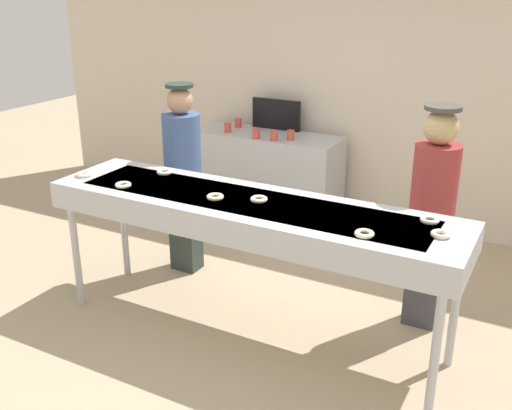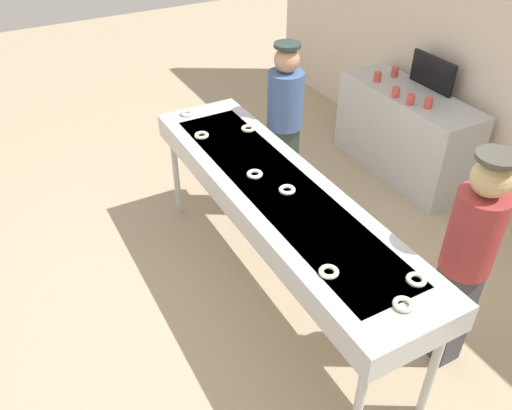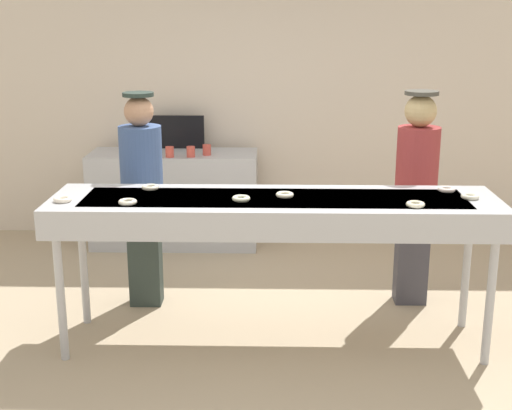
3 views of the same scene
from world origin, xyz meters
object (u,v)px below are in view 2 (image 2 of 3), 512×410
object	(u,v)px
sugar_donut_1	(403,304)
worker_assistant	(468,254)
paper_cup_2	(395,72)
paper_cup_4	(377,77)
sugar_donut_3	(416,280)
sugar_donut_6	(287,190)
prep_counter	(404,133)
sugar_donut_2	(329,272)
sugar_donut_4	(187,113)
paper_cup_3	(428,103)
fryer_conveyor	(279,199)
sugar_donut_5	(255,174)
sugar_donut_0	(202,135)
worker_baker	(285,123)
menu_display	(433,73)
sugar_donut_7	(248,129)
paper_cup_0	(411,99)

from	to	relation	value
sugar_donut_1	worker_assistant	world-z (taller)	worker_assistant
paper_cup_2	paper_cup_4	size ratio (longest dim) A/B	1.00
sugar_donut_3	paper_cup_2	bearing A→B (deg)	141.14
sugar_donut_6	paper_cup_2	size ratio (longest dim) A/B	1.19
prep_counter	sugar_donut_2	bearing A→B (deg)	-51.47
worker_assistant	sugar_donut_4	bearing A→B (deg)	22.74
prep_counter	sugar_donut_3	bearing A→B (deg)	-42.07
sugar_donut_1	sugar_donut_3	bearing A→B (deg)	119.75
paper_cup_2	paper_cup_3	bearing A→B (deg)	-16.86
prep_counter	fryer_conveyor	bearing A→B (deg)	-65.57
sugar_donut_5	paper_cup_4	size ratio (longest dim) A/B	1.19
paper_cup_4	paper_cup_2	bearing A→B (deg)	93.46
sugar_donut_3	prep_counter	world-z (taller)	sugar_donut_3
sugar_donut_0	prep_counter	xyz separation A→B (m)	(-0.03, 2.30, -0.59)
sugar_donut_1	sugar_donut_5	bearing A→B (deg)	-176.74
sugar_donut_3	worker_baker	world-z (taller)	worker_baker
sugar_donut_3	menu_display	bearing A→B (deg)	134.60
sugar_donut_1	sugar_donut_7	world-z (taller)	same
sugar_donut_5	paper_cup_4	world-z (taller)	sugar_donut_5
sugar_donut_3	worker_assistant	world-z (taller)	worker_assistant
sugar_donut_2	sugar_donut_3	xyz separation A→B (m)	(0.29, 0.39, 0.00)
sugar_donut_4	menu_display	world-z (taller)	menu_display
sugar_donut_1	prep_counter	world-z (taller)	sugar_donut_1
paper_cup_2	sugar_donut_0	bearing A→B (deg)	-79.82
paper_cup_0	paper_cup_3	bearing A→B (deg)	33.53
sugar_donut_0	paper_cup_2	xyz separation A→B (m)	(-0.44, 2.42, -0.09)
worker_assistant	sugar_donut_0	bearing A→B (deg)	27.73
sugar_donut_1	sugar_donut_6	bearing A→B (deg)	179.21
sugar_donut_0	paper_cup_0	size ratio (longest dim) A/B	1.19
sugar_donut_5	menu_display	world-z (taller)	menu_display
sugar_donut_6	sugar_donut_7	world-z (taller)	same
paper_cup_3	sugar_donut_4	bearing A→B (deg)	-108.86
sugar_donut_0	sugar_donut_6	bearing A→B (deg)	11.49
sugar_donut_2	menu_display	world-z (taller)	menu_display
sugar_donut_4	paper_cup_2	distance (m)	2.37
sugar_donut_2	worker_baker	distance (m)	2.07
paper_cup_2	menu_display	size ratio (longest dim) A/B	0.18
fryer_conveyor	sugar_donut_3	xyz separation A→B (m)	(1.17, 0.20, 0.11)
sugar_donut_3	sugar_donut_6	distance (m)	1.12
paper_cup_0	paper_cup_3	size ratio (longest dim) A/B	1.00
fryer_conveyor	paper_cup_4	bearing A→B (deg)	124.15
worker_baker	prep_counter	world-z (taller)	worker_baker
worker_assistant	worker_baker	bearing A→B (deg)	5.51
sugar_donut_3	sugar_donut_7	world-z (taller)	same
sugar_donut_5	prep_counter	xyz separation A→B (m)	(-0.75, 2.20, -0.59)
paper_cup_3	prep_counter	bearing A→B (deg)	162.49
worker_baker	paper_cup_2	world-z (taller)	worker_baker
sugar_donut_6	paper_cup_3	xyz separation A→B (m)	(-0.70, 2.00, -0.09)
paper_cup_2	worker_baker	bearing A→B (deg)	-76.81
sugar_donut_6	paper_cup_4	size ratio (longest dim) A/B	1.19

